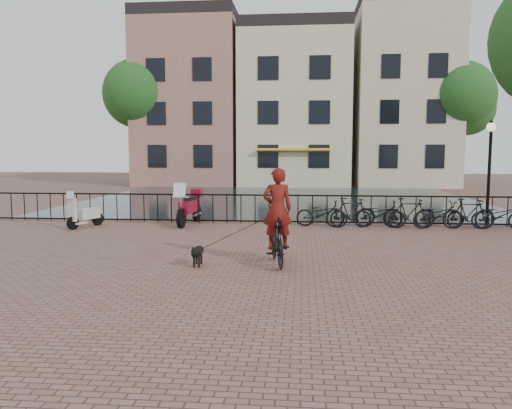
# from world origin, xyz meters

# --- Properties ---
(ground) EXTENTS (100.00, 100.00, 0.00)m
(ground) POSITION_xyz_m (0.00, 0.00, 0.00)
(ground) COLOR brown
(ground) RESTS_ON ground
(canal_water) EXTENTS (20.00, 20.00, 0.00)m
(canal_water) POSITION_xyz_m (0.00, 17.30, 0.00)
(canal_water) COLOR black
(canal_water) RESTS_ON ground
(railing) EXTENTS (20.00, 0.05, 1.02)m
(railing) POSITION_xyz_m (0.00, 8.00, 0.50)
(railing) COLOR black
(railing) RESTS_ON ground
(canal_house_left) EXTENTS (7.50, 9.00, 12.80)m
(canal_house_left) POSITION_xyz_m (-7.50, 30.00, 6.40)
(canal_house_left) COLOR #8D5E52
(canal_house_left) RESTS_ON ground
(canal_house_mid) EXTENTS (8.00, 9.50, 11.80)m
(canal_house_mid) POSITION_xyz_m (0.50, 30.00, 5.90)
(canal_house_mid) COLOR beige
(canal_house_mid) RESTS_ON ground
(canal_house_right) EXTENTS (7.00, 9.00, 13.30)m
(canal_house_right) POSITION_xyz_m (8.50, 30.00, 6.65)
(canal_house_right) COLOR #BFB28E
(canal_house_right) RESTS_ON ground
(tree_far_left) EXTENTS (5.04, 5.04, 9.27)m
(tree_far_left) POSITION_xyz_m (-11.00, 27.00, 6.73)
(tree_far_left) COLOR black
(tree_far_left) RESTS_ON ground
(tree_far_right) EXTENTS (4.76, 4.76, 8.76)m
(tree_far_right) POSITION_xyz_m (12.00, 27.00, 6.35)
(tree_far_right) COLOR black
(tree_far_right) RESTS_ON ground
(lamp_post) EXTENTS (0.30, 0.30, 3.45)m
(lamp_post) POSITION_xyz_m (7.20, 7.60, 2.38)
(lamp_post) COLOR black
(lamp_post) RESTS_ON ground
(cyclist) EXTENTS (0.88, 1.91, 2.52)m
(cyclist) POSITION_xyz_m (0.60, 1.65, 0.96)
(cyclist) COLOR black
(cyclist) RESTS_ON ground
(dog) EXTENTS (0.27, 0.74, 0.49)m
(dog) POSITION_xyz_m (-1.14, 1.36, 0.25)
(dog) COLOR black
(dog) RESTS_ON ground
(motorcycle) EXTENTS (0.72, 2.18, 1.53)m
(motorcycle) POSITION_xyz_m (-2.74, 7.52, 0.76)
(motorcycle) COLOR maroon
(motorcycle) RESTS_ON ground
(scooter) EXTENTS (0.88, 1.43, 1.28)m
(scooter) POSITION_xyz_m (-6.03, 6.55, 0.64)
(scooter) COLOR beige
(scooter) RESTS_ON ground
(parked_bike_0) EXTENTS (1.79, 0.88, 0.90)m
(parked_bike_0) POSITION_xyz_m (1.80, 7.40, 0.45)
(parked_bike_0) COLOR black
(parked_bike_0) RESTS_ON ground
(parked_bike_1) EXTENTS (1.72, 0.75, 1.00)m
(parked_bike_1) POSITION_xyz_m (2.75, 7.40, 0.50)
(parked_bike_1) COLOR black
(parked_bike_1) RESTS_ON ground
(parked_bike_2) EXTENTS (1.76, 0.72, 0.90)m
(parked_bike_2) POSITION_xyz_m (3.70, 7.40, 0.45)
(parked_bike_2) COLOR black
(parked_bike_2) RESTS_ON ground
(parked_bike_3) EXTENTS (1.69, 0.56, 1.00)m
(parked_bike_3) POSITION_xyz_m (4.65, 7.40, 0.50)
(parked_bike_3) COLOR black
(parked_bike_3) RESTS_ON ground
(parked_bike_4) EXTENTS (1.79, 0.85, 0.90)m
(parked_bike_4) POSITION_xyz_m (5.60, 7.40, 0.45)
(parked_bike_4) COLOR black
(parked_bike_4) RESTS_ON ground
(parked_bike_5) EXTENTS (1.67, 0.49, 1.00)m
(parked_bike_5) POSITION_xyz_m (6.55, 7.40, 0.50)
(parked_bike_5) COLOR black
(parked_bike_5) RESTS_ON ground
(parked_bike_6) EXTENTS (1.75, 0.70, 0.90)m
(parked_bike_6) POSITION_xyz_m (7.50, 7.40, 0.45)
(parked_bike_6) COLOR black
(parked_bike_6) RESTS_ON ground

